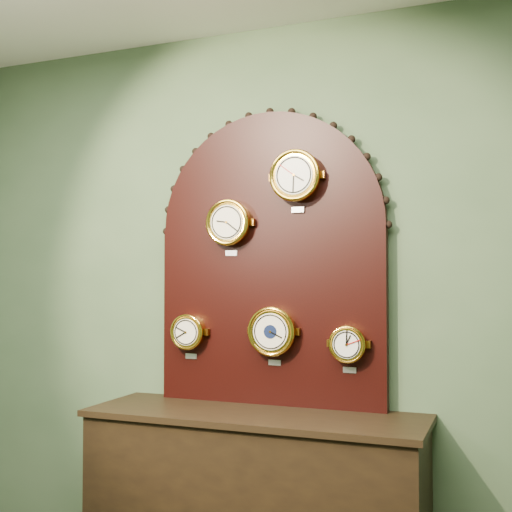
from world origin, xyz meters
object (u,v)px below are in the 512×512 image
at_px(shop_counter, 254,503).
at_px(barometer, 272,331).
at_px(hygrometer, 189,332).
at_px(display_board, 270,248).
at_px(roman_clock, 229,223).
at_px(tide_clock, 348,344).
at_px(arabic_clock, 296,176).

relative_size(shop_counter, barometer, 5.35).
xyz_separation_m(hygrometer, barometer, (0.47, -0.00, 0.02)).
relative_size(display_board, barometer, 5.12).
xyz_separation_m(display_board, roman_clock, (-0.20, -0.07, 0.13)).
distance_m(shop_counter, barometer, 0.82).
distance_m(display_board, tide_clock, 0.63).
distance_m(roman_clock, barometer, 0.60).
distance_m(arabic_clock, tide_clock, 0.87).
bearing_deg(roman_clock, tide_clock, 0.14).
height_order(barometer, tide_clock, barometer).
bearing_deg(tide_clock, barometer, -179.72).
bearing_deg(tide_clock, shop_counter, -159.86).
height_order(display_board, tide_clock, display_board).
height_order(roman_clock, hygrometer, roman_clock).
relative_size(arabic_clock, hygrometer, 1.30).
relative_size(hygrometer, tide_clock, 1.03).
bearing_deg(shop_counter, barometer, 76.47).
distance_m(shop_counter, tide_clock, 0.88).
height_order(arabic_clock, hygrometer, arabic_clock).
relative_size(roman_clock, barometer, 0.97).
xyz_separation_m(roman_clock, tide_clock, (0.62, 0.00, -0.60)).
bearing_deg(arabic_clock, roman_clock, 179.92).
relative_size(shop_counter, roman_clock, 5.50).
bearing_deg(shop_counter, display_board, 90.00).
xyz_separation_m(arabic_clock, tide_clock, (0.26, 0.00, -0.83)).
bearing_deg(barometer, hygrometer, 179.80).
bearing_deg(barometer, arabic_clock, -0.09).
height_order(hygrometer, tide_clock, hygrometer).
xyz_separation_m(display_board, barometer, (0.04, -0.07, -0.42)).
relative_size(display_board, roman_clock, 5.26).
distance_m(shop_counter, roman_clock, 1.38).
relative_size(display_board, tide_clock, 6.57).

